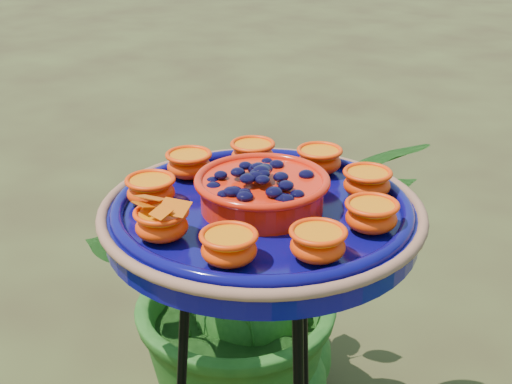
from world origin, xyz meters
TOP-DOWN VIEW (x-y plane):
  - feeder_dish at (-0.13, 0.08)m, footprint 0.52×0.52m
  - shrub_back_left at (-0.60, 0.54)m, footprint 1.02×1.06m

SIDE VIEW (x-z plane):
  - shrub_back_left at x=-0.60m, z-range 0.00..0.90m
  - feeder_dish at x=-0.13m, z-range 0.91..1.02m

